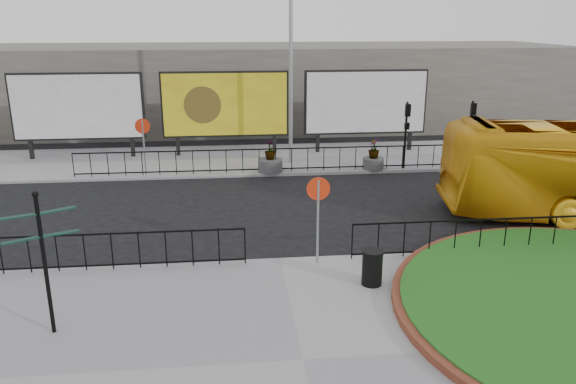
{
  "coord_description": "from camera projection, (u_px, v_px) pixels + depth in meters",
  "views": [
    {
      "loc": [
        -1.31,
        -14.63,
        6.66
      ],
      "look_at": [
        0.4,
        1.66,
        1.56
      ],
      "focal_mm": 35.0,
      "sensor_mm": 36.0,
      "label": 1
    }
  ],
  "objects": [
    {
      "name": "ground",
      "position": [
        280.0,
        262.0,
        16.01
      ],
      "size": [
        90.0,
        90.0,
        0.0
      ],
      "primitive_type": "plane",
      "color": "black",
      "rests_on": "ground"
    },
    {
      "name": "pavement_near",
      "position": [
        303.0,
        362.0,
        11.24
      ],
      "size": [
        30.0,
        10.0,
        0.12
      ],
      "primitive_type": "cube",
      "color": "gray",
      "rests_on": "ground"
    },
    {
      "name": "pavement_far",
      "position": [
        258.0,
        159.0,
        27.38
      ],
      "size": [
        44.0,
        6.0,
        0.12
      ],
      "primitive_type": "cube",
      "color": "gray",
      "rests_on": "ground"
    },
    {
      "name": "railing_near_left",
      "position": [
        57.0,
        253.0,
        14.92
      ],
      "size": [
        10.0,
        0.1,
        1.1
      ],
      "primitive_type": null,
      "color": "black",
      "rests_on": "pavement_near"
    },
    {
      "name": "railing_near_right",
      "position": [
        505.0,
        235.0,
        16.17
      ],
      "size": [
        9.0,
        0.1,
        1.1
      ],
      "primitive_type": null,
      "color": "black",
      "rests_on": "pavement_near"
    },
    {
      "name": "railing_far",
      "position": [
        284.0,
        160.0,
        24.74
      ],
      "size": [
        18.0,
        0.1,
        1.1
      ],
      "primitive_type": null,
      "color": "black",
      "rests_on": "pavement_far"
    },
    {
      "name": "speed_sign_far",
      "position": [
        143.0,
        134.0,
        23.87
      ],
      "size": [
        0.64,
        0.07,
        2.47
      ],
      "color": "gray",
      "rests_on": "pavement_far"
    },
    {
      "name": "speed_sign_near",
      "position": [
        318.0,
        201.0,
        15.16
      ],
      "size": [
        0.64,
        0.07,
        2.47
      ],
      "color": "gray",
      "rests_on": "pavement_near"
    },
    {
      "name": "billboard_left",
      "position": [
        78.0,
        107.0,
        26.7
      ],
      "size": [
        6.2,
        0.31,
        4.1
      ],
      "color": "black",
      "rests_on": "pavement_far"
    },
    {
      "name": "billboard_mid",
      "position": [
        225.0,
        105.0,
        27.4
      ],
      "size": [
        6.2,
        0.31,
        4.1
      ],
      "color": "black",
      "rests_on": "pavement_far"
    },
    {
      "name": "billboard_right",
      "position": [
        366.0,
        102.0,
        28.1
      ],
      "size": [
        6.2,
        0.31,
        4.1
      ],
      "color": "black",
      "rests_on": "pavement_far"
    },
    {
      "name": "lamp_post",
      "position": [
        291.0,
        60.0,
        25.17
      ],
      "size": [
        0.74,
        0.18,
        9.23
      ],
      "color": "gray",
      "rests_on": "pavement_far"
    },
    {
      "name": "signal_pole_a",
      "position": [
        407.0,
        125.0,
        24.9
      ],
      "size": [
        0.22,
        0.26,
        3.0
      ],
      "color": "black",
      "rests_on": "pavement_far"
    },
    {
      "name": "signal_pole_b",
      "position": [
        471.0,
        124.0,
        25.2
      ],
      "size": [
        0.22,
        0.26,
        3.0
      ],
      "color": "black",
      "rests_on": "pavement_far"
    },
    {
      "name": "building_backdrop",
      "position": [
        249.0,
        85.0,
        36.15
      ],
      "size": [
        40.0,
        10.0,
        5.0
      ],
      "primitive_type": "cube",
      "color": "slate",
      "rests_on": "ground"
    },
    {
      "name": "fingerpost_sign",
      "position": [
        43.0,
        250.0,
        11.65
      ],
      "size": [
        1.44,
        0.84,
        3.21
      ],
      "rotation": [
        0.0,
        0.0,
        0.38
      ],
      "color": "black",
      "rests_on": "pavement_near"
    },
    {
      "name": "litter_bin",
      "position": [
        372.0,
        267.0,
        14.27
      ],
      "size": [
        0.56,
        0.56,
        0.93
      ],
      "color": "black",
      "rests_on": "pavement_near"
    },
    {
      "name": "planter_b",
      "position": [
        270.0,
        162.0,
        24.8
      ],
      "size": [
        1.09,
        1.09,
        1.43
      ],
      "color": "#4C4C4F",
      "rests_on": "pavement_far"
    },
    {
      "name": "planter_c",
      "position": [
        373.0,
        159.0,
        25.27
      ],
      "size": [
        0.95,
        0.95,
        1.37
      ],
      "color": "#4C4C4F",
      "rests_on": "pavement_far"
    }
  ]
}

